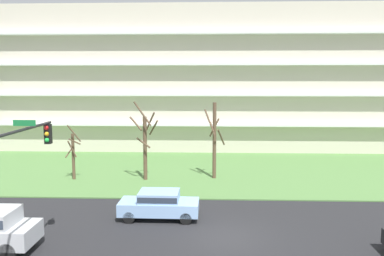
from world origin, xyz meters
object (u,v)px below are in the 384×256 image
at_px(tree_left, 145,142).
at_px(sedan_blue_center_right, 159,203).
at_px(tree_center, 214,139).
at_px(traffic_signal_mast, 13,174).
at_px(tree_far_left, 73,154).

relative_size(tree_left, sedan_blue_center_right, 1.38).
height_order(tree_center, traffic_signal_mast, traffic_signal_mast).
distance_m(tree_far_left, sedan_blue_center_right, 11.14).
height_order(tree_far_left, sedan_blue_center_right, tree_far_left).
bearing_deg(tree_center, tree_far_left, -175.73).
distance_m(tree_left, tree_center, 5.31).
height_order(tree_center, sedan_blue_center_right, tree_center).
xyz_separation_m(tree_left, tree_center, (5.26, 0.66, 0.20)).
distance_m(tree_far_left, traffic_signal_mast, 15.66).
bearing_deg(tree_left, sedan_blue_center_right, -76.00).
bearing_deg(tree_left, tree_far_left, -178.54).
relative_size(sedan_blue_center_right, traffic_signal_mast, 0.72).
bearing_deg(tree_far_left, tree_center, 4.27).
height_order(tree_far_left, tree_left, tree_left).
height_order(sedan_blue_center_right, traffic_signal_mast, traffic_signal_mast).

